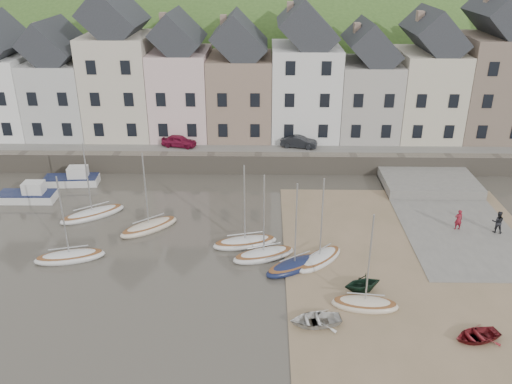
{
  "coord_description": "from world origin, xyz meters",
  "views": [
    {
      "loc": [
        0.66,
        -29.16,
        19.14
      ],
      "look_at": [
        0.0,
        6.0,
        3.0
      ],
      "focal_mm": 37.42,
      "sensor_mm": 36.0,
      "label": 1
    }
  ],
  "objects_px": {
    "rowboat_white": "(315,320)",
    "sailboat_0": "(93,214)",
    "person_dark": "(498,222)",
    "person_red": "(458,220)",
    "car_right": "(299,142)",
    "rowboat_green": "(362,283)",
    "rowboat_red": "(477,335)",
    "car_left": "(179,141)"
  },
  "relations": [
    {
      "from": "sailboat_0",
      "to": "person_dark",
      "type": "height_order",
      "value": "sailboat_0"
    },
    {
      "from": "person_red",
      "to": "sailboat_0",
      "type": "bearing_deg",
      "value": -8.25
    },
    {
      "from": "sailboat_0",
      "to": "car_left",
      "type": "distance_m",
      "value": 13.05
    },
    {
      "from": "person_dark",
      "to": "rowboat_red",
      "type": "bearing_deg",
      "value": 80.72
    },
    {
      "from": "car_right",
      "to": "car_left",
      "type": "bearing_deg",
      "value": 102.22
    },
    {
      "from": "person_red",
      "to": "car_right",
      "type": "bearing_deg",
      "value": -55.53
    },
    {
      "from": "rowboat_green",
      "to": "car_right",
      "type": "relative_size",
      "value": 0.68
    },
    {
      "from": "car_left",
      "to": "rowboat_white",
      "type": "bearing_deg",
      "value": -143.12
    },
    {
      "from": "sailboat_0",
      "to": "person_red",
      "type": "xyz_separation_m",
      "value": [
        27.73,
        -1.68,
        0.65
      ]
    },
    {
      "from": "person_dark",
      "to": "car_right",
      "type": "height_order",
      "value": "car_right"
    },
    {
      "from": "person_dark",
      "to": "person_red",
      "type": "bearing_deg",
      "value": 7.26
    },
    {
      "from": "rowboat_white",
      "to": "car_left",
      "type": "relative_size",
      "value": 0.86
    },
    {
      "from": "sailboat_0",
      "to": "person_red",
      "type": "bearing_deg",
      "value": -3.47
    },
    {
      "from": "rowboat_white",
      "to": "car_right",
      "type": "relative_size",
      "value": 0.83
    },
    {
      "from": "rowboat_green",
      "to": "sailboat_0",
      "type": "bearing_deg",
      "value": -135.08
    },
    {
      "from": "person_red",
      "to": "car_right",
      "type": "relative_size",
      "value": 0.45
    },
    {
      "from": "rowboat_white",
      "to": "person_dark",
      "type": "bearing_deg",
      "value": 119.25
    },
    {
      "from": "car_left",
      "to": "rowboat_red",
      "type": "bearing_deg",
      "value": -130.13
    },
    {
      "from": "rowboat_red",
      "to": "car_right",
      "type": "relative_size",
      "value": 0.74
    },
    {
      "from": "sailboat_0",
      "to": "car_right",
      "type": "xyz_separation_m",
      "value": [
        16.67,
        11.86,
        1.91
      ]
    },
    {
      "from": "person_red",
      "to": "car_right",
      "type": "height_order",
      "value": "car_right"
    },
    {
      "from": "rowboat_white",
      "to": "car_right",
      "type": "xyz_separation_m",
      "value": [
        0.37,
        24.68,
        1.81
      ]
    },
    {
      "from": "rowboat_red",
      "to": "car_left",
      "type": "height_order",
      "value": "car_left"
    },
    {
      "from": "rowboat_red",
      "to": "car_left",
      "type": "bearing_deg",
      "value": -158.7
    },
    {
      "from": "sailboat_0",
      "to": "rowboat_red",
      "type": "distance_m",
      "value": 28.46
    },
    {
      "from": "person_dark",
      "to": "rowboat_white",
      "type": "bearing_deg",
      "value": 53.29
    },
    {
      "from": "rowboat_white",
      "to": "sailboat_0",
      "type": "bearing_deg",
      "value": -136.06
    },
    {
      "from": "rowboat_green",
      "to": "person_dark",
      "type": "bearing_deg",
      "value": 105.93
    },
    {
      "from": "sailboat_0",
      "to": "person_red",
      "type": "relative_size",
      "value": 4.01
    },
    {
      "from": "rowboat_red",
      "to": "person_dark",
      "type": "bearing_deg",
      "value": 138.47
    },
    {
      "from": "person_red",
      "to": "car_left",
      "type": "bearing_deg",
      "value": -35.67
    },
    {
      "from": "rowboat_red",
      "to": "person_red",
      "type": "height_order",
      "value": "person_red"
    },
    {
      "from": "rowboat_red",
      "to": "person_dark",
      "type": "distance_m",
      "value": 13.11
    },
    {
      "from": "rowboat_red",
      "to": "car_right",
      "type": "bearing_deg",
      "value": -178.56
    },
    {
      "from": "rowboat_green",
      "to": "rowboat_red",
      "type": "distance_m",
      "value": 6.9
    },
    {
      "from": "rowboat_green",
      "to": "car_right",
      "type": "height_order",
      "value": "car_right"
    },
    {
      "from": "sailboat_0",
      "to": "rowboat_white",
      "type": "height_order",
      "value": "sailboat_0"
    },
    {
      "from": "rowboat_green",
      "to": "person_red",
      "type": "height_order",
      "value": "person_red"
    },
    {
      "from": "sailboat_0",
      "to": "rowboat_green",
      "type": "height_order",
      "value": "sailboat_0"
    },
    {
      "from": "rowboat_red",
      "to": "car_left",
      "type": "distance_m",
      "value": 32.52
    },
    {
      "from": "rowboat_green",
      "to": "car_left",
      "type": "distance_m",
      "value": 25.9
    },
    {
      "from": "sailboat_0",
      "to": "person_dark",
      "type": "relative_size",
      "value": 3.73
    }
  ]
}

